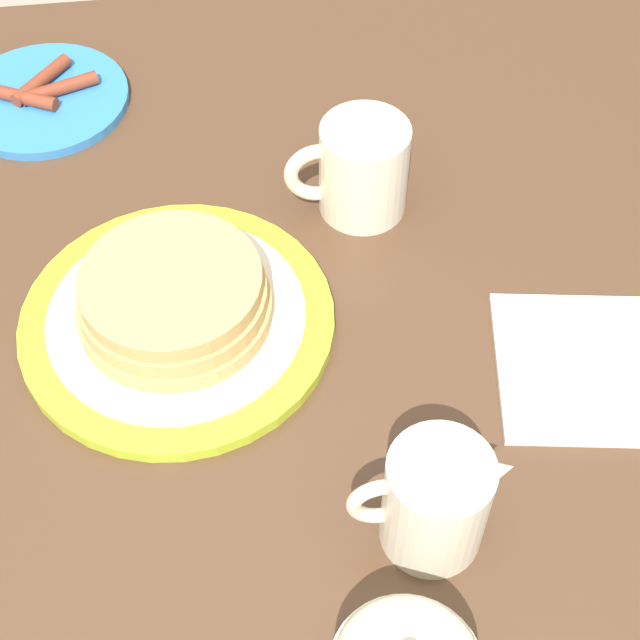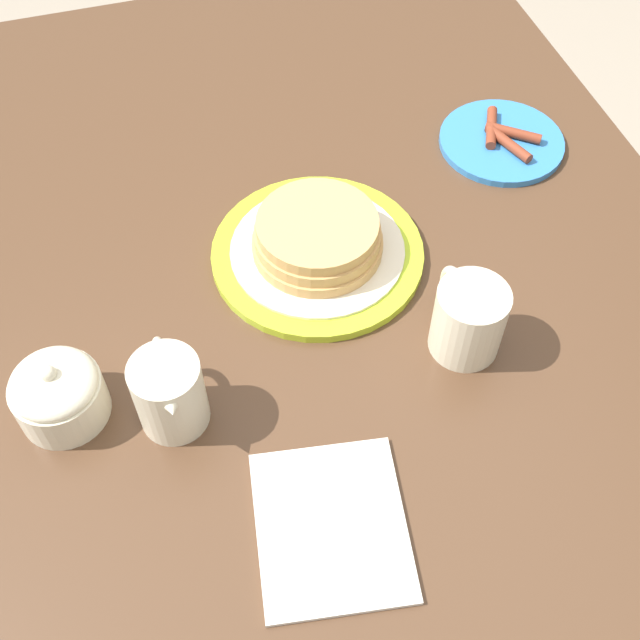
# 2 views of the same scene
# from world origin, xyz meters

# --- Properties ---
(ground_plane) EXTENTS (8.00, 8.00, 0.00)m
(ground_plane) POSITION_xyz_m (0.00, 0.00, 0.00)
(ground_plane) COLOR gray
(dining_table) EXTENTS (1.22, 0.96, 0.75)m
(dining_table) POSITION_xyz_m (0.00, 0.00, 0.63)
(dining_table) COLOR #4C3321
(dining_table) RESTS_ON ground_plane
(pancake_plate) EXTENTS (0.26, 0.26, 0.06)m
(pancake_plate) POSITION_xyz_m (-0.02, -0.00, 0.78)
(pancake_plate) COLOR #AAC628
(pancake_plate) RESTS_ON dining_table
(side_plate_bacon) EXTENTS (0.17, 0.17, 0.02)m
(side_plate_bacon) POSITION_xyz_m (0.10, -0.30, 0.76)
(side_plate_bacon) COLOR #337AC6
(side_plate_bacon) RESTS_ON dining_table
(coffee_mug) EXTENTS (0.11, 0.08, 0.09)m
(coffee_mug) POSITION_xyz_m (-0.19, -0.12, 0.80)
(coffee_mug) COLOR beige
(coffee_mug) RESTS_ON dining_table
(creamer_pitcher) EXTENTS (0.12, 0.07, 0.10)m
(creamer_pitcher) POSITION_xyz_m (-0.19, 0.21, 0.80)
(creamer_pitcher) COLOR beige
(creamer_pitcher) RESTS_ON dining_table
(sugar_bowl) EXTENTS (0.10, 0.10, 0.08)m
(sugar_bowl) POSITION_xyz_m (-0.15, 0.32, 0.79)
(sugar_bowl) COLOR beige
(sugar_bowl) RESTS_ON dining_table
(napkin) EXTENTS (0.19, 0.17, 0.01)m
(napkin) POSITION_xyz_m (-0.36, 0.09, 0.75)
(napkin) COLOR silver
(napkin) RESTS_ON dining_table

